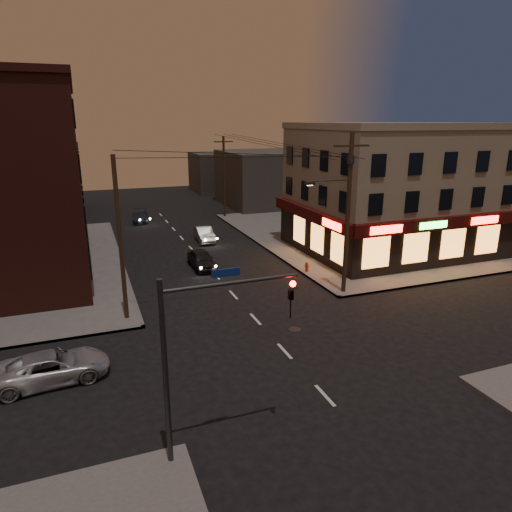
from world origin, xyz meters
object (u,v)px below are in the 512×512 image
sedan_far (140,217)px  sedan_mid (204,234)px  fire_hydrant (307,266)px  sedan_near (202,259)px  suv_cross (52,367)px

sedan_far → sedan_mid: bearing=-59.9°
sedan_mid → sedan_far: bearing=116.0°
sedan_mid → fire_hydrant: sedan_mid is taller
sedan_far → fire_hydrant: size_ratio=5.52×
sedan_near → fire_hydrant: bearing=-30.1°
suv_cross → sedan_near: bearing=-42.2°
suv_cross → sedan_mid: bearing=-35.3°
suv_cross → sedan_far: bearing=-18.7°
sedan_near → suv_cross: bearing=-127.0°
sedan_mid → fire_hydrant: (4.66, -11.82, -0.11)m
sedan_mid → fire_hydrant: size_ratio=5.46×
suv_cross → fire_hydrant: (16.80, 9.09, -0.10)m
sedan_near → sedan_mid: sedan_near is taller
sedan_near → sedan_mid: 8.11m
sedan_far → fire_hydrant: sedan_far is taller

